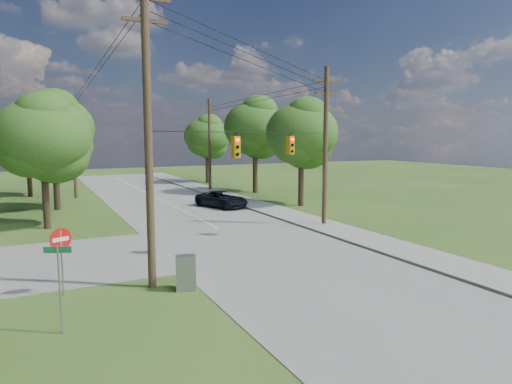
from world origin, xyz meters
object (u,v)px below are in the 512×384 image
control_cabinet (186,273)px  do_not_enter_sign (61,247)px  pole_north_e (210,144)px  pole_north_w (74,145)px  pole_sw (148,130)px  car_main_north (222,199)px  pole_ne (325,144)px

control_cabinet → do_not_enter_sign: (-4.36, 1.53, 1.18)m
pole_north_e → pole_north_w: size_ratio=1.00×
do_not_enter_sign → pole_sw: bearing=-34.8°
control_cabinet → pole_sw: bearing=155.2°
pole_north_w → do_not_enter_sign: size_ratio=3.85×
car_main_north → do_not_enter_sign: do_not_enter_sign is taller
pole_north_e → control_cabinet: (-12.40, -30.53, -4.44)m
pole_sw → do_not_enter_sign: 5.47m
pole_sw → pole_ne: bearing=29.4°
control_cabinet → pole_north_w: bearing=108.1°
pole_ne → do_not_enter_sign: bearing=-157.3°
car_main_north → control_cabinet: bearing=-136.3°
pole_north_w → car_main_north: (10.50, -11.91, -4.42)m
pole_north_e → control_cabinet: pole_north_e is taller
pole_sw → do_not_enter_sign: bearing=169.6°
pole_north_e → do_not_enter_sign: 33.66m
pole_north_w → control_cabinet: pole_north_w is taller
control_cabinet → pole_north_e: bearing=83.2°
pole_sw → pole_north_e: pole_sw is taller
pole_ne → car_main_north: 11.66m
pole_north_w → do_not_enter_sign: (-2.86, -29.00, -3.26)m
pole_sw → pole_north_e: bearing=65.5°
pole_sw → pole_ne: pole_sw is taller
pole_ne → do_not_enter_sign: (-16.76, -7.00, -3.59)m
pole_ne → pole_north_w: pole_ne is taller
pole_sw → control_cabinet: (1.10, -0.93, -5.53)m
pole_ne → pole_north_e: pole_ne is taller
pole_north_e → pole_ne: bearing=-90.0°
car_main_north → control_cabinet: car_main_north is taller
pole_north_e → pole_north_w: bearing=180.0°
pole_sw → car_main_north: pole_sw is taller
pole_north_e → pole_sw: bearing=-114.5°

